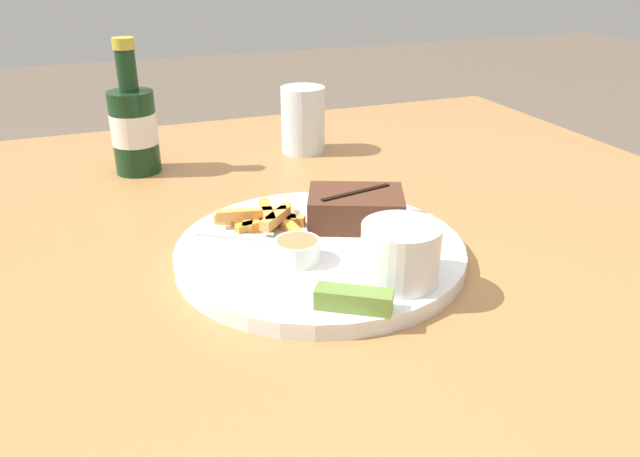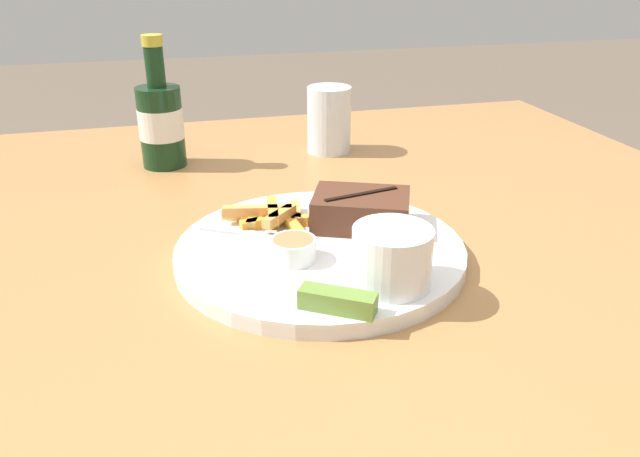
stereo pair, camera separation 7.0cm
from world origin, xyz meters
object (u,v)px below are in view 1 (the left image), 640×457
at_px(steak_portion, 356,208).
at_px(pickle_spear, 354,299).
at_px(dipping_sauce_cup, 297,250).
at_px(beer_bottle, 134,126).
at_px(coleslaw_cup, 401,250).
at_px(dinner_plate, 320,251).
at_px(fork_utensil, 246,237).
at_px(drinking_glass, 303,120).

bearing_deg(steak_portion, pickle_spear, -114.46).
relative_size(dipping_sauce_cup, pickle_spear, 0.68).
distance_m(pickle_spear, beer_bottle, 0.54).
distance_m(coleslaw_cup, dipping_sauce_cup, 0.11).
distance_m(dinner_plate, fork_utensil, 0.09).
xyz_separation_m(beer_bottle, drinking_glass, (0.28, 0.00, -0.02)).
xyz_separation_m(coleslaw_cup, drinking_glass, (0.07, 0.49, 0.00)).
height_order(dinner_plate, pickle_spear, pickle_spear).
bearing_deg(coleslaw_cup, dinner_plate, 113.54).
xyz_separation_m(pickle_spear, fork_utensil, (-0.06, 0.18, -0.01)).
xyz_separation_m(dinner_plate, pickle_spear, (-0.02, -0.14, 0.02)).
distance_m(steak_portion, dipping_sauce_cup, 0.12).
xyz_separation_m(dinner_plate, beer_bottle, (-0.16, 0.38, 0.06)).
bearing_deg(dinner_plate, coleslaw_cup, -66.46).
bearing_deg(coleslaw_cup, fork_utensil, 128.56).
bearing_deg(coleslaw_cup, steak_portion, 83.83).
xyz_separation_m(steak_portion, beer_bottle, (-0.22, 0.34, 0.04)).
relative_size(dinner_plate, pickle_spear, 4.51).
relative_size(dinner_plate, coleslaw_cup, 4.11).
distance_m(dipping_sauce_cup, fork_utensil, 0.08).
height_order(dinner_plate, fork_utensil, fork_utensil).
distance_m(steak_portion, coleslaw_cup, 0.15).
height_order(dinner_plate, beer_bottle, beer_bottle).
bearing_deg(dinner_plate, fork_utensil, 148.32).
relative_size(pickle_spear, beer_bottle, 0.36).
height_order(steak_portion, coleslaw_cup, coleslaw_cup).
relative_size(steak_portion, fork_utensil, 1.13).
bearing_deg(pickle_spear, dinner_plate, 82.03).
bearing_deg(pickle_spear, beer_bottle, 105.17).
relative_size(fork_utensil, drinking_glass, 1.08).
bearing_deg(drinking_glass, steak_portion, -99.13).
height_order(coleslaw_cup, fork_utensil, coleslaw_cup).
distance_m(dinner_plate, beer_bottle, 0.42).
bearing_deg(fork_utensil, drinking_glass, 92.25).
bearing_deg(dipping_sauce_cup, fork_utensil, 116.61).
bearing_deg(dipping_sauce_cup, dinner_plate, 37.94).
relative_size(dinner_plate, dipping_sauce_cup, 6.60).
xyz_separation_m(dipping_sauce_cup, drinking_glass, (0.15, 0.42, 0.02)).
bearing_deg(beer_bottle, dipping_sauce_cup, -73.29).
height_order(steak_portion, pickle_spear, steak_portion).
xyz_separation_m(steak_portion, coleslaw_cup, (-0.02, -0.14, 0.01)).
bearing_deg(pickle_spear, coleslaw_cup, 27.06).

